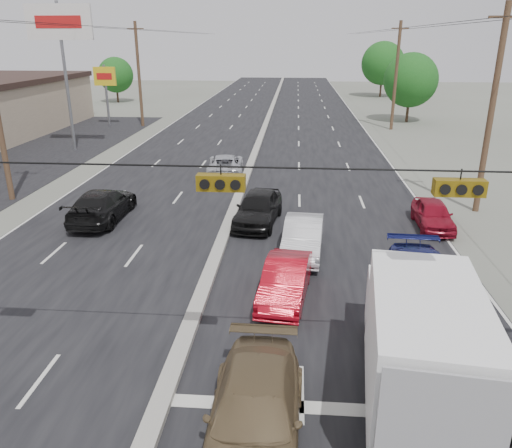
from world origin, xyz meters
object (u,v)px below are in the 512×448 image
(tree_right_mid, at_px, (411,80))
(box_truck, at_px, (419,344))
(utility_pole_left_c, at_px, (139,74))
(utility_pole_right_c, at_px, (396,76))
(red_sedan, at_px, (285,281))
(tree_right_far, at_px, (383,63))
(tan_sedan, at_px, (255,415))
(queue_car_a, at_px, (258,208))
(black_suv, at_px, (486,433))
(queue_car_e, at_px, (433,215))
(pole_sign_far, at_px, (105,81))
(pole_sign_billboard, at_px, (60,32))
(oncoming_far, at_px, (225,165))
(oncoming_near, at_px, (102,205))
(queue_car_d, at_px, (424,286))
(queue_car_b, at_px, (303,237))
(tree_left_far, at_px, (116,75))

(tree_right_mid, relative_size, box_truck, 1.06)
(utility_pole_left_c, height_order, box_truck, utility_pole_left_c)
(utility_pole_right_c, height_order, red_sedan, utility_pole_right_c)
(tree_right_far, height_order, tan_sedan, tree_right_far)
(tree_right_mid, height_order, queue_car_a, tree_right_mid)
(black_suv, bearing_deg, queue_car_e, 85.80)
(utility_pole_right_c, distance_m, pole_sign_far, 28.51)
(utility_pole_left_c, distance_m, pole_sign_billboard, 12.73)
(utility_pole_left_c, relative_size, queue_car_a, 2.17)
(tan_sedan, bearing_deg, oncoming_far, 100.26)
(tan_sedan, relative_size, black_suv, 0.98)
(oncoming_far, bearing_deg, utility_pole_right_c, -131.99)
(pole_sign_far, distance_m, oncoming_near, 29.72)
(queue_car_d, distance_m, oncoming_near, 15.56)
(tree_right_far, height_order, queue_car_a, tree_right_far)
(tree_right_far, relative_size, queue_car_d, 1.50)
(box_truck, bearing_deg, queue_car_a, 117.31)
(tree_right_mid, bearing_deg, tree_right_far, 87.71)
(utility_pole_left_c, bearing_deg, queue_car_d, -60.60)
(box_truck, bearing_deg, utility_pole_left_c, 121.45)
(pole_sign_billboard, relative_size, queue_car_a, 2.38)
(queue_car_d, bearing_deg, box_truck, -102.89)
(pole_sign_far, bearing_deg, utility_pole_left_c, 0.00)
(tree_right_mid, bearing_deg, queue_car_d, -100.66)
(queue_car_a, bearing_deg, black_suv, -60.49)
(red_sedan, height_order, queue_car_a, queue_car_a)
(tan_sedan, height_order, queue_car_a, queue_car_a)
(tree_right_mid, relative_size, red_sedan, 1.74)
(red_sedan, bearing_deg, tree_right_far, 85.50)
(pole_sign_far, relative_size, queue_car_e, 1.58)
(utility_pole_left_c, distance_m, tree_right_far, 41.38)
(queue_car_b, relative_size, queue_car_d, 0.81)
(utility_pole_right_c, relative_size, tree_right_mid, 1.40)
(utility_pole_right_c, bearing_deg, utility_pole_left_c, 180.00)
(queue_car_d, bearing_deg, utility_pole_left_c, 122.01)
(tree_left_far, height_order, box_truck, tree_left_far)
(tan_sedan, bearing_deg, tree_right_mid, 75.75)
(queue_car_b, xyz_separation_m, queue_car_d, (3.91, -4.11, 0.07))
(box_truck, bearing_deg, oncoming_near, 141.60)
(black_suv, height_order, oncoming_near, oncoming_near)
(tan_sedan, bearing_deg, box_truck, 23.13)
(queue_car_a, distance_m, queue_car_b, 4.05)
(tree_right_mid, relative_size, oncoming_near, 1.36)
(tan_sedan, bearing_deg, pole_sign_billboard, 120.53)
(red_sedan, xyz_separation_m, oncoming_near, (-9.10, 7.29, 0.08))
(tree_left_far, distance_m, oncoming_far, 44.06)
(utility_pole_left_c, relative_size, black_suv, 1.93)
(queue_car_d, bearing_deg, tree_left_far, 120.60)
(tree_left_far, height_order, queue_car_e, tree_left_far)
(black_suv, relative_size, oncoming_far, 1.06)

